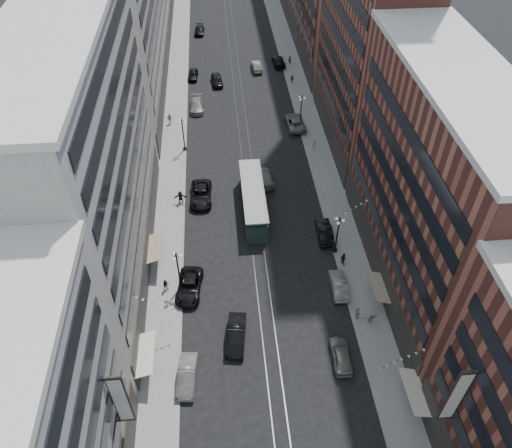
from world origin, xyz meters
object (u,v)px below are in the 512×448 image
object	(u,v)px
lamppost_se_far	(337,234)
car_12	(279,61)
car_7	(201,194)
car_14	(257,66)
car_13	(217,80)
pedestrian_extra_2	(290,60)
car_2	(189,286)
pedestrian_7	(343,258)
car_1	(187,376)
car_extra_1	(265,177)
car_extra_2	(199,30)
car_5	(236,335)
car_8	(197,105)
pedestrian_extra_1	(371,318)
lamppost_sw_far	(178,269)
car_10	(324,231)
pedestrian_8	(314,144)
car_extra_0	(339,285)
car_11	(295,122)
pedestrian_9	(292,79)
pedestrian_2	(166,285)
lamppost_se_mid	(301,110)
car_9	(193,75)
streetcar	(253,201)
pedestrian_5	(180,197)
pedestrian_6	(170,119)
car_4	(341,355)
pedestrian_4	(357,313)
lamppost_sw_mid	(183,133)

from	to	relation	value
lamppost_se_far	car_12	bearing A→B (deg)	90.91
car_7	car_14	world-z (taller)	car_7
car_13	pedestrian_extra_2	world-z (taller)	pedestrian_extra_2
car_2	pedestrian_7	size ratio (longest dim) A/B	3.52
car_1	car_extra_1	world-z (taller)	car_1
car_1	car_extra_2	world-z (taller)	car_1
car_5	car_7	world-z (taller)	car_5
car_8	pedestrian_extra_2	size ratio (longest dim) A/B	3.24
car_14	pedestrian_extra_1	bearing A→B (deg)	92.48
lamppost_sw_far	lamppost_se_far	distance (m)	18.83
car_8	car_1	bearing A→B (deg)	-91.11
car_10	car_13	bearing A→B (deg)	-71.98
pedestrian_8	car_extra_0	distance (m)	27.44
car_14	car_11	bearing A→B (deg)	98.12
car_14	pedestrian_9	size ratio (longest dim) A/B	3.10
car_8	lamppost_sw_far	bearing A→B (deg)	-92.70
pedestrian_2	lamppost_sw_far	bearing A→B (deg)	2.77
lamppost_se_mid	car_9	distance (m)	25.24
car_7	car_extra_2	size ratio (longest dim) A/B	1.24
car_8	car_12	world-z (taller)	car_8
lamppost_se_mid	car_9	size ratio (longest dim) A/B	1.29
car_10	pedestrian_extra_1	world-z (taller)	pedestrian_extra_1
lamppost_sw_far	car_13	size ratio (longest dim) A/B	1.17
car_7	pedestrian_9	size ratio (longest dim) A/B	4.03
car_7	car_14	bearing A→B (deg)	75.53
car_7	car_extra_1	bearing A→B (deg)	20.64
streetcar	car_5	world-z (taller)	streetcar
car_9	pedestrian_5	world-z (taller)	pedestrian_5
car_7	car_9	distance (m)	35.00
car_14	car_2	bearing A→B (deg)	72.98
car_extra_0	pedestrian_2	bearing A→B (deg)	-2.58
car_12	pedestrian_6	size ratio (longest dim) A/B	2.98
car_13	car_extra_0	xyz separation A→B (m)	(12.13, -49.33, -0.04)
car_extra_1	car_8	bearing A→B (deg)	-69.82
car_12	car_2	bearing A→B (deg)	69.88
lamppost_se_far	car_12	xyz separation A→B (m)	(-0.80, 50.25, -2.33)
car_2	car_1	bearing A→B (deg)	-83.24
car_4	car_extra_0	world-z (taller)	car_4
lamppost_se_far	pedestrian_extra_1	distance (m)	10.94
car_2	car_13	distance (m)	48.33
car_1	pedestrian_7	size ratio (longest dim) A/B	3.00
pedestrian_4	pedestrian_8	xyz separation A→B (m)	(0.83, 31.54, 0.02)
pedestrian_6	car_extra_1	world-z (taller)	pedestrian_6
lamppost_se_mid	car_extra_1	distance (m)	15.50
streetcar	lamppost_se_far	bearing A→B (deg)	-42.50
car_13	streetcar	bearing A→B (deg)	-88.99
car_9	pedestrian_6	bearing A→B (deg)	-97.66
lamppost_sw_mid	pedestrian_6	world-z (taller)	lamppost_sw_mid
car_extra_0	car_extra_2	xyz separation A→B (m)	(-15.20, 72.39, -0.06)
pedestrian_2	pedestrian_4	xyz separation A→B (m)	(20.28, -5.68, 0.07)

